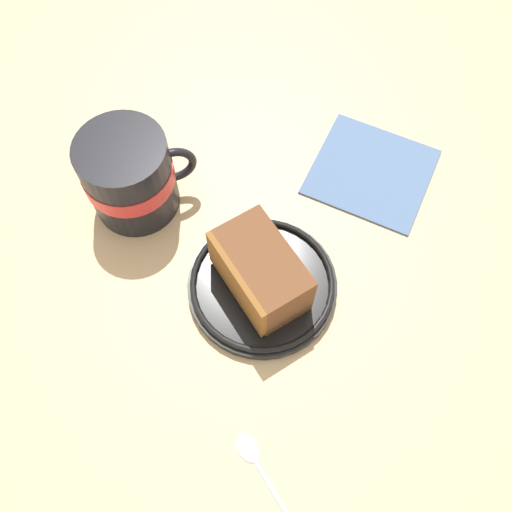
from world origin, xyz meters
TOP-DOWN VIEW (x-y plane):
  - ground_plane at (0.00, 0.00)cm, footprint 159.80×159.80cm
  - small_plate at (-5.30, 0.63)cm, footprint 16.31×16.31cm
  - cake_slice at (-5.23, 0.89)cm, footprint 11.69×8.73cm
  - tea_mug at (13.06, 2.57)cm, footprint 10.11×11.99cm
  - teaspoon at (-17.45, 14.21)cm, footprint 11.19×3.96cm
  - folded_napkin at (-4.50, -19.76)cm, footprint 17.30×16.94cm

SIDE VIEW (x-z plane):
  - ground_plane at x=0.00cm, z-range -3.59..0.00cm
  - folded_napkin at x=-4.50cm, z-range 0.00..0.60cm
  - teaspoon at x=-17.45cm, z-range -0.04..0.76cm
  - small_plate at x=-5.30cm, z-range -0.02..1.83cm
  - cake_slice at x=-5.23cm, z-range 1.19..7.96cm
  - tea_mug at x=13.06cm, z-range 0.17..10.52cm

